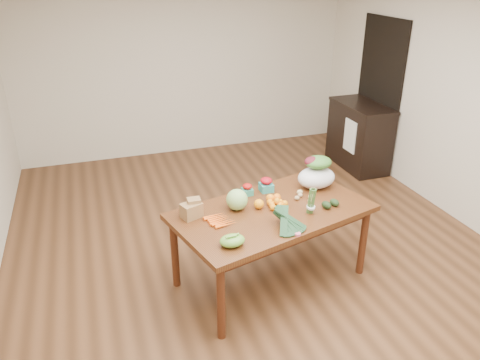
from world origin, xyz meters
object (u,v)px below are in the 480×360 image
object	(u,v)px
dining_table	(271,245)
salad_bag	(317,174)
paper_bag	(191,209)
asparagus_bundle	(311,201)
mandarin_cluster	(277,203)
kale_bunch	(290,221)
cabinet	(359,136)
cabbage	(237,200)

from	to	relation	value
dining_table	salad_bag	xyz separation A→B (m)	(0.58, 0.29, 0.52)
paper_bag	asparagus_bundle	size ratio (longest dim) A/B	0.91
dining_table	salad_bag	size ratio (longest dim) A/B	4.64
dining_table	mandarin_cluster	world-z (taller)	mandarin_cluster
paper_bag	asparagus_bundle	xyz separation A→B (m)	(1.01, -0.27, 0.04)
mandarin_cluster	salad_bag	size ratio (longest dim) A/B	0.48
paper_bag	mandarin_cluster	bearing A→B (deg)	-4.99
mandarin_cluster	kale_bunch	bearing A→B (deg)	-97.02
cabinet	paper_bag	world-z (taller)	cabinet
dining_table	kale_bunch	bearing A→B (deg)	-103.61
dining_table	cabbage	bearing A→B (deg)	145.13
dining_table	kale_bunch	world-z (taller)	kale_bunch
mandarin_cluster	cabbage	bearing A→B (deg)	167.65
kale_bunch	asparagus_bundle	distance (m)	0.35
dining_table	mandarin_cluster	distance (m)	0.43
cabinet	cabbage	distance (m)	3.26
dining_table	kale_bunch	distance (m)	0.59
paper_bag	cabbage	distance (m)	0.42
kale_bunch	asparagus_bundle	xyz separation A→B (m)	(0.28, 0.19, 0.05)
asparagus_bundle	dining_table	bearing A→B (deg)	134.56
kale_bunch	cabbage	bearing A→B (deg)	107.72
asparagus_bundle	kale_bunch	bearing A→B (deg)	-160.50
dining_table	salad_bag	bearing A→B (deg)	11.65
dining_table	asparagus_bundle	world-z (taller)	asparagus_bundle
mandarin_cluster	asparagus_bundle	world-z (taller)	asparagus_bundle
dining_table	cabinet	size ratio (longest dim) A/B	1.71
cabinet	mandarin_cluster	distance (m)	3.04
cabbage	mandarin_cluster	distance (m)	0.36
dining_table	asparagus_bundle	xyz separation A→B (m)	(0.29, -0.17, 0.50)
cabinet	cabbage	xyz separation A→B (m)	(-2.53, -2.02, 0.38)
salad_bag	cabbage	bearing A→B (deg)	-168.30
paper_bag	asparagus_bundle	distance (m)	1.04
kale_bunch	asparagus_bundle	size ratio (longest dim) A/B	1.60
mandarin_cluster	kale_bunch	xyz separation A→B (m)	(-0.05, -0.40, 0.03)
dining_table	asparagus_bundle	distance (m)	0.60
cabinet	cabbage	world-z (taller)	cabbage
paper_bag	cabinet	bearing A→B (deg)	34.60
cabbage	salad_bag	distance (m)	0.89
cabbage	kale_bunch	size ratio (longest dim) A/B	0.48
paper_bag	kale_bunch	size ratio (longest dim) A/B	0.57
cabinet	paper_bag	xyz separation A→B (m)	(-2.95, -2.03, 0.36)
cabinet	salad_bag	size ratio (longest dim) A/B	2.72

